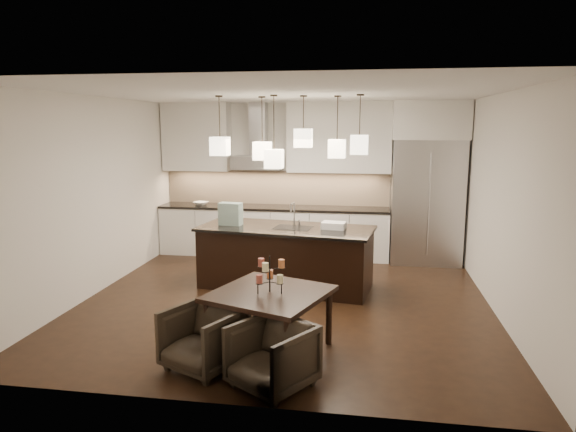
% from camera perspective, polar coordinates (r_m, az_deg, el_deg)
% --- Properties ---
extents(floor, '(5.50, 5.50, 0.02)m').
position_cam_1_polar(floor, '(7.22, -0.25, -9.38)').
color(floor, black).
rests_on(floor, ground).
extents(ceiling, '(5.50, 5.50, 0.02)m').
position_cam_1_polar(ceiling, '(6.82, -0.27, 13.56)').
color(ceiling, white).
rests_on(ceiling, wall_back).
extents(wall_back, '(5.50, 0.02, 2.80)m').
position_cam_1_polar(wall_back, '(9.60, 2.39, 4.12)').
color(wall_back, silver).
rests_on(wall_back, ground).
extents(wall_front, '(5.50, 0.02, 2.80)m').
position_cam_1_polar(wall_front, '(4.23, -6.27, -3.60)').
color(wall_front, silver).
rests_on(wall_front, ground).
extents(wall_left, '(0.02, 5.50, 2.80)m').
position_cam_1_polar(wall_left, '(7.81, -20.69, 2.10)').
color(wall_left, silver).
rests_on(wall_left, ground).
extents(wall_right, '(0.02, 5.50, 2.80)m').
position_cam_1_polar(wall_right, '(7.00, 22.66, 1.12)').
color(wall_right, silver).
rests_on(wall_right, ground).
extents(refrigerator, '(1.20, 0.72, 2.15)m').
position_cam_1_polar(refrigerator, '(9.25, 15.13, 1.52)').
color(refrigerator, '#B7B7BA').
rests_on(refrigerator, floor).
extents(fridge_panel, '(1.26, 0.72, 0.65)m').
position_cam_1_polar(fridge_panel, '(9.16, 15.54, 10.22)').
color(fridge_panel, silver).
rests_on(fridge_panel, refrigerator).
extents(lower_cabinets, '(4.21, 0.62, 0.88)m').
position_cam_1_polar(lower_cabinets, '(9.51, -1.63, -1.79)').
color(lower_cabinets, silver).
rests_on(lower_cabinets, floor).
extents(countertop, '(4.21, 0.66, 0.04)m').
position_cam_1_polar(countertop, '(9.43, -1.64, 0.95)').
color(countertop, black).
rests_on(countertop, lower_cabinets).
extents(backsplash, '(4.21, 0.02, 0.63)m').
position_cam_1_polar(backsplash, '(9.68, -1.33, 3.19)').
color(backsplash, beige).
rests_on(backsplash, countertop).
extents(upper_cab_left, '(1.25, 0.35, 1.25)m').
position_cam_1_polar(upper_cab_left, '(9.83, -10.13, 8.64)').
color(upper_cab_left, silver).
rests_on(upper_cab_left, wall_back).
extents(upper_cab_right, '(1.85, 0.35, 1.25)m').
position_cam_1_polar(upper_cab_right, '(9.31, 5.70, 8.67)').
color(upper_cab_right, silver).
rests_on(upper_cab_right, wall_back).
extents(hood_canopy, '(0.90, 0.52, 0.24)m').
position_cam_1_polar(hood_canopy, '(9.44, -3.41, 5.96)').
color(hood_canopy, '#B7B7BA').
rests_on(hood_canopy, wall_back).
extents(hood_chimney, '(0.30, 0.28, 0.96)m').
position_cam_1_polar(hood_chimney, '(9.53, -3.31, 9.61)').
color(hood_chimney, '#B7B7BA').
rests_on(hood_chimney, hood_canopy).
extents(fruit_bowl, '(0.31, 0.31, 0.06)m').
position_cam_1_polar(fruit_bowl, '(9.72, -9.67, 1.39)').
color(fruit_bowl, silver).
rests_on(fruit_bowl, countertop).
extents(island_body, '(2.58, 1.33, 0.87)m').
position_cam_1_polar(island_body, '(7.68, -0.23, -4.71)').
color(island_body, black).
rests_on(island_body, floor).
extents(island_top, '(2.67, 1.42, 0.04)m').
position_cam_1_polar(island_top, '(7.58, -0.23, -1.39)').
color(island_top, black).
rests_on(island_top, island_body).
extents(faucet, '(0.13, 0.25, 0.38)m').
position_cam_1_polar(faucet, '(7.60, 0.70, 0.24)').
color(faucet, silver).
rests_on(faucet, island_top).
extents(tote_bag, '(0.36, 0.22, 0.34)m').
position_cam_1_polar(tote_bag, '(7.76, -6.40, 0.24)').
color(tote_bag, '#1B4832').
rests_on(tote_bag, island_top).
extents(food_container, '(0.37, 0.28, 0.10)m').
position_cam_1_polar(food_container, '(7.47, 5.11, -1.05)').
color(food_container, silver).
rests_on(food_container, island_top).
extents(dining_table, '(1.42, 1.42, 0.66)m').
position_cam_1_polar(dining_table, '(5.58, -2.01, -11.62)').
color(dining_table, black).
rests_on(dining_table, floor).
extents(candelabra, '(0.41, 0.41, 0.39)m').
position_cam_1_polar(candelabra, '(5.41, -2.04, -6.44)').
color(candelabra, black).
rests_on(candelabra, dining_table).
extents(candle_a, '(0.09, 0.09, 0.09)m').
position_cam_1_polar(candle_a, '(5.36, -0.90, -7.00)').
color(candle_a, beige).
rests_on(candle_a, candelabra).
extents(candle_b, '(0.09, 0.09, 0.09)m').
position_cam_1_polar(candle_b, '(5.54, -2.02, -6.44)').
color(candle_b, '#D5733F').
rests_on(candle_b, candelabra).
extents(candle_c, '(0.09, 0.09, 0.09)m').
position_cam_1_polar(candle_c, '(5.37, -3.20, -7.00)').
color(candle_c, '#A74B3D').
rests_on(candle_c, candelabra).
extents(candle_d, '(0.09, 0.09, 0.09)m').
position_cam_1_polar(candle_d, '(5.40, -0.72, -5.31)').
color(candle_d, '#D5733F').
rests_on(candle_d, candelabra).
extents(candle_e, '(0.09, 0.09, 0.09)m').
position_cam_1_polar(candle_e, '(5.45, -2.99, -5.17)').
color(candle_e, '#A74B3D').
rests_on(candle_e, candelabra).
extents(candle_f, '(0.09, 0.09, 0.09)m').
position_cam_1_polar(candle_f, '(5.28, -2.53, -5.69)').
color(candle_f, beige).
rests_on(candle_f, candelabra).
extents(armchair_left, '(0.90, 0.91, 0.63)m').
position_cam_1_polar(armchair_left, '(5.28, -9.36, -13.28)').
color(armchair_left, black).
rests_on(armchair_left, floor).
extents(armchair_right, '(0.92, 0.92, 0.61)m').
position_cam_1_polar(armchair_right, '(4.87, -1.79, -15.30)').
color(armchair_right, black).
rests_on(armchair_right, floor).
extents(pendant_a, '(0.24, 0.24, 0.26)m').
position_cam_1_polar(pendant_a, '(7.38, -7.56, 7.69)').
color(pendant_a, '#FAEAC6').
rests_on(pendant_a, ceiling).
extents(pendant_b, '(0.24, 0.24, 0.26)m').
position_cam_1_polar(pendant_b, '(7.53, -2.87, 7.23)').
color(pendant_b, '#FAEAC6').
rests_on(pendant_b, ceiling).
extents(pendant_c, '(0.24, 0.24, 0.26)m').
position_cam_1_polar(pendant_c, '(7.27, 1.71, 8.65)').
color(pendant_c, '#FAEAC6').
rests_on(pendant_c, ceiling).
extents(pendant_d, '(0.24, 0.24, 0.26)m').
position_cam_1_polar(pendant_d, '(7.36, 5.46, 7.45)').
color(pendant_d, '#FAEAC6').
rests_on(pendant_d, ceiling).
extents(pendant_e, '(0.24, 0.24, 0.26)m').
position_cam_1_polar(pendant_e, '(7.09, 7.93, 7.85)').
color(pendant_e, '#FAEAC6').
rests_on(pendant_e, ceiling).
extents(pendant_f, '(0.24, 0.24, 0.26)m').
position_cam_1_polar(pendant_f, '(7.16, -1.56, 6.36)').
color(pendant_f, '#FAEAC6').
rests_on(pendant_f, ceiling).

